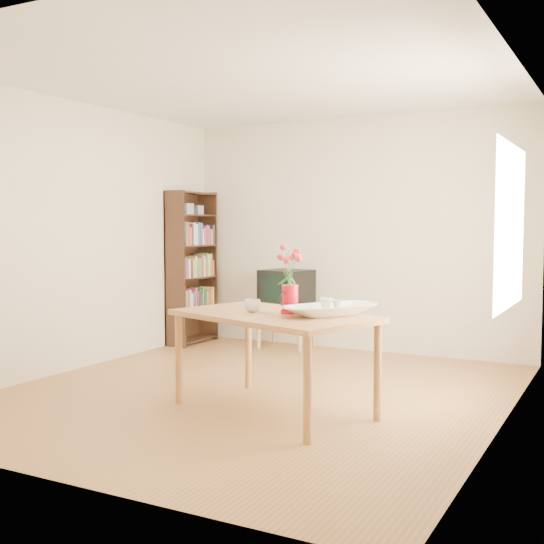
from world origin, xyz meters
The scene contains 11 objects.
room centered at (0.03, 0.00, 1.30)m, with size 4.50×4.50×4.50m.
table centered at (0.41, -0.46, 0.67)m, with size 1.69×1.28×0.75m.
tv_stand centered at (-0.70, 1.97, 0.39)m, with size 0.60×0.45×0.46m.
bookshelf centered at (-1.85, 1.75, 0.84)m, with size 0.28×0.70×1.80m.
pitcher centered at (0.52, -0.39, 0.85)m, with size 0.14×0.22×0.22m.
flowers centered at (0.52, -0.39, 1.13)m, with size 0.24×0.24×0.35m, color red, non-canonical shape.
mug centered at (0.24, -0.46, 0.80)m, with size 0.12×0.12×0.10m, color white.
bowl centered at (0.84, -0.36, 0.98)m, with size 0.49×0.49×0.47m, color white.
teacup_a centered at (0.80, -0.36, 0.94)m, with size 0.08×0.08×0.07m, color white.
teacup_b centered at (0.88, -0.34, 0.93)m, with size 0.07×0.07×0.06m, color white.
television centered at (-0.70, 1.98, 0.68)m, with size 0.57×0.54×0.44m.
Camera 1 is at (2.78, -4.93, 1.42)m, focal length 45.00 mm.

